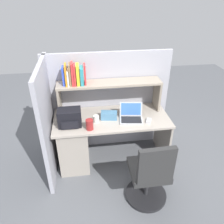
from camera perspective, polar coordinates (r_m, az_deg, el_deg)
name	(u,v)px	position (r m, az deg, el deg)	size (l,w,h in m)	color
ground_plane	(112,157)	(3.57, -0.12, -11.44)	(8.00, 8.00, 0.00)	#595B60
desk	(85,139)	(3.29, -6.90, -6.75)	(1.60, 0.70, 0.73)	#AAA093
cubicle_partition_rear	(108,102)	(3.43, -1.01, 2.53)	(1.84, 0.05, 1.55)	#9E9EA8
cubicle_partition_left	(48,121)	(3.08, -15.89, -2.33)	(0.05, 1.06, 1.55)	#9E9EA8
overhead_hutch	(109,89)	(3.13, -0.64, 5.96)	(1.44, 0.28, 0.45)	gray
reference_books_on_shelf	(74,75)	(3.02, -9.59, 9.29)	(0.30, 0.18, 0.30)	blue
laptop	(131,116)	(3.08, 4.87, -0.99)	(0.34, 0.30, 0.22)	#B7BABF
backpack	(70,118)	(2.96, -10.72, -1.48)	(0.30, 0.22, 0.23)	black
computer_mouse	(149,121)	(3.07, 9.33, -2.19)	(0.06, 0.10, 0.03)	silver
paper_cup	(96,119)	(3.01, -4.05, -1.77)	(0.08, 0.08, 0.10)	white
tissue_box	(109,115)	(3.08, -0.76, -0.84)	(0.22, 0.12, 0.10)	teal
snack_canister	(90,125)	(2.87, -5.73, -3.21)	(0.10, 0.10, 0.14)	maroon
office_chair	(149,177)	(2.77, 9.50, -15.91)	(0.52, 0.52, 0.93)	black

